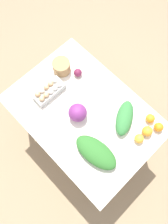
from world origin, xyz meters
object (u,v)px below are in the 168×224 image
at_px(orange_1, 147,131).
at_px(orange_2, 159,127).
at_px(paper_bag, 62,67).
at_px(orange_0, 150,118).
at_px(orange_3, 139,139).
at_px(beet_root, 78,73).
at_px(greens_bunch_kale, 96,152).
at_px(cabbage_purple, 78,113).
at_px(greens_bunch_beet_tops, 125,118).
at_px(egg_carton, 49,91).

distance_m(orange_1, orange_2, 0.09).
bearing_deg(paper_bag, orange_0, -166.63).
bearing_deg(orange_1, orange_3, 86.70).
relative_size(beet_root, orange_2, 0.95).
bearing_deg(orange_1, greens_bunch_kale, 68.12).
distance_m(cabbage_purple, paper_bag, 0.42).
bearing_deg(paper_bag, orange_2, -168.45).
bearing_deg(greens_bunch_beet_tops, orange_3, 168.19).
distance_m(egg_carton, orange_2, 0.88).
relative_size(cabbage_purple, orange_0, 2.06).
bearing_deg(paper_bag, beet_root, -153.27).
xyz_separation_m(orange_1, orange_3, (0.00, 0.08, -0.00)).
distance_m(cabbage_purple, orange_2, 0.61).
bearing_deg(egg_carton, greens_bunch_kale, -96.52).
bearing_deg(orange_2, cabbage_purple, 36.24).
height_order(greens_bunch_kale, orange_2, greens_bunch_kale).
xyz_separation_m(orange_2, orange_3, (0.04, 0.17, -0.00)).
xyz_separation_m(egg_carton, greens_bunch_kale, (-0.60, 0.08, 0.00)).
xyz_separation_m(beet_root, orange_3, (-0.71, 0.05, 0.00)).
relative_size(greens_bunch_kale, orange_1, 4.28).
bearing_deg(orange_0, cabbage_purple, 42.39).
bearing_deg(orange_1, cabbage_purple, 31.27).
relative_size(egg_carton, orange_3, 3.73).
xyz_separation_m(paper_bag, orange_0, (-0.79, -0.19, -0.02)).
distance_m(beet_root, orange_1, 0.71).
distance_m(greens_bunch_kale, orange_2, 0.51).
distance_m(beet_root, orange_3, 0.71).
distance_m(cabbage_purple, egg_carton, 0.30).
relative_size(paper_bag, orange_0, 2.10).
xyz_separation_m(greens_bunch_beet_tops, orange_3, (-0.18, 0.04, -0.01)).
relative_size(paper_bag, orange_2, 2.04).
height_order(cabbage_purple, beet_root, cabbage_purple).
bearing_deg(orange_3, greens_bunch_beet_tops, -11.81).
relative_size(cabbage_purple, orange_2, 1.99).
bearing_deg(greens_bunch_kale, beet_root, -32.27).
height_order(greens_bunch_beet_tops, beet_root, greens_bunch_beet_tops).
distance_m(paper_bag, greens_bunch_kale, 0.74).
distance_m(greens_bunch_kale, orange_0, 0.49).
bearing_deg(orange_2, orange_3, 75.51).
bearing_deg(orange_1, beet_root, 2.43).
height_order(paper_bag, orange_3, paper_bag).
xyz_separation_m(orange_0, orange_1, (-0.05, 0.09, 0.01)).
bearing_deg(greens_bunch_beet_tops, cabbage_purple, 40.51).
bearing_deg(greens_bunch_kale, orange_0, -102.39).
bearing_deg(egg_carton, orange_3, -72.61).
bearing_deg(beet_root, paper_bag, 26.73).
height_order(egg_carton, paper_bag, paper_bag).
distance_m(beet_root, orange_0, 0.67).
distance_m(cabbage_purple, greens_bunch_kale, 0.32).
xyz_separation_m(paper_bag, greens_bunch_kale, (-0.68, 0.29, -0.01)).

